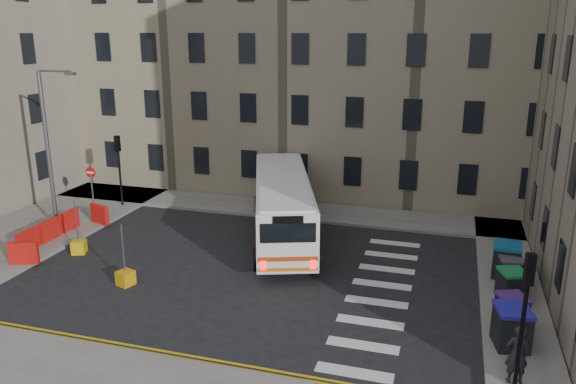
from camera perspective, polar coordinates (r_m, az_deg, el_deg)
The scene contains 19 objects.
ground at distance 23.98m, azimuth -0.23°, elevation -8.60°, with size 120.00×120.00×0.00m, color black.
pavement_north at distance 33.43m, azimuth -5.81°, elevation -1.25°, with size 36.00×3.20×0.15m, color slate.
pavement_east at distance 26.90m, azimuth 21.23°, elevation -6.75°, with size 2.40×26.00×0.15m, color slate.
pavement_west at distance 31.45m, azimuth -24.92°, elevation -3.87°, with size 6.00×22.00×0.15m, color slate.
terrace_north at distance 38.72m, azimuth -3.61°, elevation 14.06°, with size 38.30×10.80×17.20m.
traffic_light_east at distance 17.09m, azimuth 22.99°, elevation -10.09°, with size 0.28×0.22×4.10m.
traffic_light_nw at distance 33.68m, azimuth -16.82°, elevation 3.19°, with size 0.28×0.22×4.10m.
streetlamp at distance 30.45m, azimuth -23.22°, elevation 4.06°, with size 0.50×0.22×8.14m.
no_entry_north at distance 32.55m, azimuth -19.35°, elevation 1.08°, with size 0.60×0.08×3.00m.
roadworks_barriers at distance 29.55m, azimuth -22.52°, elevation -3.65°, with size 1.66×6.26×1.00m.
bus at distance 27.79m, azimuth -0.58°, elevation -1.17°, with size 6.13×11.38×3.05m.
wheelie_bin_a at distance 19.98m, azimuth 21.77°, elevation -12.60°, with size 1.27×1.40×1.35m.
wheelie_bin_b at distance 21.25m, azimuth 21.75°, elevation -11.14°, with size 1.18×1.26×1.12m.
wheelie_bin_c at distance 23.20m, azimuth 21.77°, elevation -8.74°, with size 1.21×1.30×1.16m.
wheelie_bin_d at distance 24.42m, azimuth 21.64°, elevation -7.47°, with size 1.05×1.17×1.16m.
wheelie_bin_e at distance 25.15m, azimuth 21.29°, elevation -6.42°, with size 1.21×1.36×1.41m.
pedestrian at distance 18.07m, azimuth 22.23°, elevation -15.02°, with size 0.66×0.44×1.82m, color black.
bollard_yellow at distance 28.01m, azimuth -20.46°, elevation -5.26°, with size 0.60×0.60×0.60m, color gold.
bollard_chevron at distance 24.09m, azimuth -16.17°, elevation -8.39°, with size 0.60×0.60×0.60m, color orange.
Camera 1 is at (6.32, -20.83, 10.08)m, focal length 35.00 mm.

